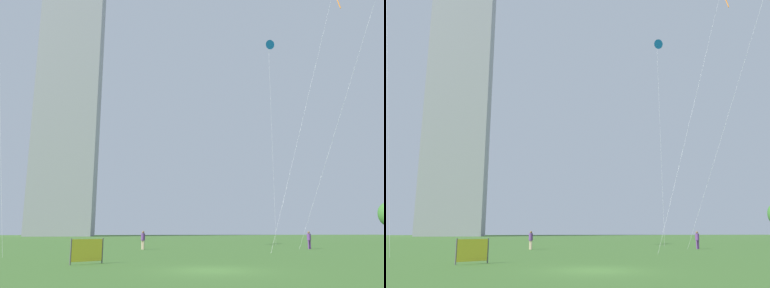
% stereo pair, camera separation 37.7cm
% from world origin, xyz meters
% --- Properties ---
extents(ground, '(280.00, 280.00, 0.00)m').
position_xyz_m(ground, '(0.00, 0.00, 0.00)').
color(ground, '#335623').
extents(person_standing_0, '(0.40, 0.40, 1.82)m').
position_xyz_m(person_standing_0, '(13.49, 21.32, 1.05)').
color(person_standing_0, '#593372').
rests_on(person_standing_0, ground).
extents(person_standing_1, '(0.41, 0.41, 1.85)m').
position_xyz_m(person_standing_1, '(-3.95, 21.95, 1.07)').
color(person_standing_1, tan).
rests_on(person_standing_1, ground).
extents(kite_flying_1, '(1.66, 3.07, 28.13)m').
position_xyz_m(kite_flying_1, '(12.71, 29.93, 27.34)').
color(kite_flying_1, silver).
rests_on(kite_flying_1, ground).
extents(distant_highrise_0, '(20.67, 17.16, 104.36)m').
position_xyz_m(distant_highrise_0, '(-32.03, 111.75, 52.18)').
color(distant_highrise_0, '#939399').
rests_on(distant_highrise_0, ground).
extents(event_banner, '(1.74, 1.20, 1.49)m').
position_xyz_m(event_banner, '(-6.82, 4.42, 0.78)').
color(event_banner, '#4C4C4C').
rests_on(event_banner, ground).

